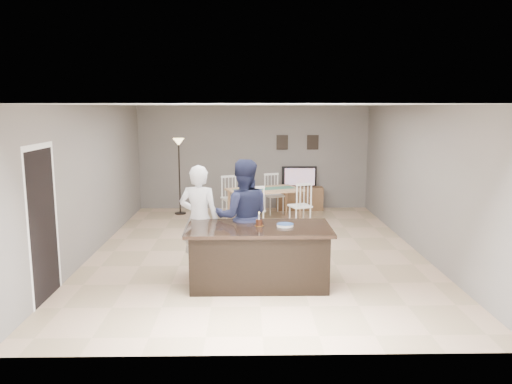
{
  "coord_description": "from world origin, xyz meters",
  "views": [
    {
      "loc": [
        -0.18,
        -9.04,
        2.67
      ],
      "look_at": [
        -0.02,
        -0.3,
        1.17
      ],
      "focal_mm": 35.0,
      "sensor_mm": 36.0,
      "label": 1
    }
  ],
  "objects_px": {
    "woman": "(199,219)",
    "floor_lamp": "(179,156)",
    "plate_stack": "(285,225)",
    "television": "(299,177)",
    "man": "(243,217)",
    "dining_table": "(264,195)",
    "kitchen_island": "(259,255)",
    "tv_console": "(299,198)",
    "birthday_cake": "(259,222)"
  },
  "relations": [
    {
      "from": "television",
      "to": "man",
      "type": "height_order",
      "value": "man"
    },
    {
      "from": "floor_lamp",
      "to": "plate_stack",
      "type": "bearing_deg",
      "value": -66.13
    },
    {
      "from": "plate_stack",
      "to": "floor_lamp",
      "type": "distance_m",
      "value": 5.59
    },
    {
      "from": "tv_console",
      "to": "floor_lamp",
      "type": "relative_size",
      "value": 0.63
    },
    {
      "from": "television",
      "to": "birthday_cake",
      "type": "relative_size",
      "value": 4.32
    },
    {
      "from": "tv_console",
      "to": "woman",
      "type": "distance_m",
      "value": 5.44
    },
    {
      "from": "kitchen_island",
      "to": "television",
      "type": "height_order",
      "value": "television"
    },
    {
      "from": "woman",
      "to": "man",
      "type": "xyz_separation_m",
      "value": [
        0.71,
        -0.06,
        0.05
      ]
    },
    {
      "from": "floor_lamp",
      "to": "man",
      "type": "bearing_deg",
      "value": -70.43
    },
    {
      "from": "television",
      "to": "woman",
      "type": "height_order",
      "value": "woman"
    },
    {
      "from": "man",
      "to": "woman",
      "type": "bearing_deg",
      "value": -6.79
    },
    {
      "from": "kitchen_island",
      "to": "television",
      "type": "xyz_separation_m",
      "value": [
        1.2,
        5.64,
        0.41
      ]
    },
    {
      "from": "kitchen_island",
      "to": "woman",
      "type": "relative_size",
      "value": 1.22
    },
    {
      "from": "floor_lamp",
      "to": "kitchen_island",
      "type": "bearing_deg",
      "value": -69.97
    },
    {
      "from": "kitchen_island",
      "to": "woman",
      "type": "xyz_separation_m",
      "value": [
        -0.95,
        0.61,
        0.43
      ]
    },
    {
      "from": "television",
      "to": "floor_lamp",
      "type": "height_order",
      "value": "floor_lamp"
    },
    {
      "from": "woman",
      "to": "floor_lamp",
      "type": "bearing_deg",
      "value": -68.88
    },
    {
      "from": "birthday_cake",
      "to": "plate_stack",
      "type": "height_order",
      "value": "birthday_cake"
    },
    {
      "from": "man",
      "to": "tv_console",
      "type": "bearing_deg",
      "value": -108.25
    },
    {
      "from": "plate_stack",
      "to": "floor_lamp",
      "type": "height_order",
      "value": "floor_lamp"
    },
    {
      "from": "woman",
      "to": "birthday_cake",
      "type": "relative_size",
      "value": 8.32
    },
    {
      "from": "birthday_cake",
      "to": "kitchen_island",
      "type": "bearing_deg",
      "value": -92.97
    },
    {
      "from": "kitchen_island",
      "to": "plate_stack",
      "type": "relative_size",
      "value": 8.41
    },
    {
      "from": "birthday_cake",
      "to": "plate_stack",
      "type": "relative_size",
      "value": 0.83
    },
    {
      "from": "man",
      "to": "plate_stack",
      "type": "height_order",
      "value": "man"
    },
    {
      "from": "floor_lamp",
      "to": "tv_console",
      "type": "bearing_deg",
      "value": 8.72
    },
    {
      "from": "man",
      "to": "dining_table",
      "type": "relative_size",
      "value": 0.81
    },
    {
      "from": "television",
      "to": "dining_table",
      "type": "bearing_deg",
      "value": 56.04
    },
    {
      "from": "woman",
      "to": "birthday_cake",
      "type": "xyz_separation_m",
      "value": [
        0.95,
        -0.54,
        0.07
      ]
    },
    {
      "from": "birthday_cake",
      "to": "plate_stack",
      "type": "xyz_separation_m",
      "value": [
        0.39,
        -0.05,
        -0.03
      ]
    },
    {
      "from": "kitchen_island",
      "to": "birthday_cake",
      "type": "relative_size",
      "value": 10.16
    },
    {
      "from": "man",
      "to": "floor_lamp",
      "type": "bearing_deg",
      "value": -72.66
    },
    {
      "from": "plate_stack",
      "to": "dining_table",
      "type": "distance_m",
      "value": 4.2
    },
    {
      "from": "woman",
      "to": "kitchen_island",
      "type": "bearing_deg",
      "value": 157.13
    },
    {
      "from": "tv_console",
      "to": "woman",
      "type": "xyz_separation_m",
      "value": [
        -2.15,
        -4.96,
        0.58
      ]
    },
    {
      "from": "kitchen_island",
      "to": "man",
      "type": "distance_m",
      "value": 0.77
    },
    {
      "from": "tv_console",
      "to": "man",
      "type": "height_order",
      "value": "man"
    },
    {
      "from": "woman",
      "to": "floor_lamp",
      "type": "relative_size",
      "value": 0.93
    },
    {
      "from": "dining_table",
      "to": "kitchen_island",
      "type": "bearing_deg",
      "value": -113.71
    },
    {
      "from": "plate_stack",
      "to": "dining_table",
      "type": "xyz_separation_m",
      "value": [
        -0.16,
        4.19,
        -0.28
      ]
    },
    {
      "from": "plate_stack",
      "to": "television",
      "type": "bearing_deg",
      "value": 81.83
    },
    {
      "from": "woman",
      "to": "plate_stack",
      "type": "bearing_deg",
      "value": 165.83
    },
    {
      "from": "dining_table",
      "to": "floor_lamp",
      "type": "bearing_deg",
      "value": 136.1
    },
    {
      "from": "woman",
      "to": "floor_lamp",
      "type": "distance_m",
      "value": 4.62
    },
    {
      "from": "kitchen_island",
      "to": "floor_lamp",
      "type": "height_order",
      "value": "floor_lamp"
    },
    {
      "from": "man",
      "to": "floor_lamp",
      "type": "height_order",
      "value": "floor_lamp"
    },
    {
      "from": "tv_console",
      "to": "birthday_cake",
      "type": "bearing_deg",
      "value": -102.27
    },
    {
      "from": "tv_console",
      "to": "floor_lamp",
      "type": "height_order",
      "value": "floor_lamp"
    },
    {
      "from": "kitchen_island",
      "to": "birthday_cake",
      "type": "xyz_separation_m",
      "value": [
        0.0,
        0.07,
        0.5
      ]
    },
    {
      "from": "tv_console",
      "to": "plate_stack",
      "type": "relative_size",
      "value": 4.69
    }
  ]
}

